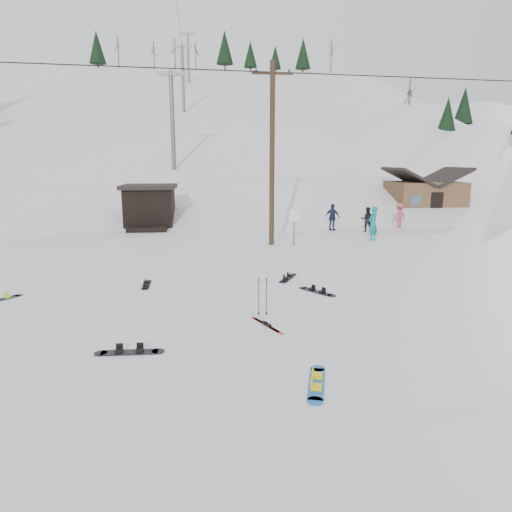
{
  "coord_description": "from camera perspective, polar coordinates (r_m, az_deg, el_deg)",
  "views": [
    {
      "loc": [
        -1.19,
        -9.1,
        4.33
      ],
      "look_at": [
        0.23,
        4.64,
        1.4
      ],
      "focal_mm": 32.0,
      "sensor_mm": 36.0,
      "label": 1
    }
  ],
  "objects": [
    {
      "name": "hero_snowboard",
      "position": [
        9.37,
        7.58,
        -15.46
      ],
      "size": [
        0.66,
        1.58,
        0.11
      ],
      "rotation": [
        0.0,
        0.0,
        1.3
      ],
      "color": "blue",
      "rests_on": "ground"
    },
    {
      "name": "board_scatter_c",
      "position": [
        16.49,
        -29.26,
        -4.73
      ],
      "size": [
        0.97,
        1.1,
        0.1
      ],
      "rotation": [
        0.0,
        0.0,
        0.87
      ],
      "color": "black",
      "rests_on": "ground"
    },
    {
      "name": "board_scatter_a",
      "position": [
        11.02,
        -15.54,
        -11.45
      ],
      "size": [
        1.58,
        0.32,
        0.11
      ],
      "rotation": [
        0.0,
        0.0,
        -0.02
      ],
      "color": "black",
      "rests_on": "ground"
    },
    {
      "name": "skier_pink",
      "position": [
        30.83,
        17.48,
        4.83
      ],
      "size": [
        1.17,
        0.94,
        1.58
      ],
      "primitive_type": "imported",
      "rotation": [
        0.0,
        0.0,
        3.54
      ],
      "color": "#BD4354",
      "rests_on": "ground"
    },
    {
      "name": "cabin",
      "position": [
        36.95,
        20.26,
        6.83
      ],
      "size": [
        5.39,
        4.4,
        3.77
      ],
      "color": "brown",
      "rests_on": "ground"
    },
    {
      "name": "hero_skis",
      "position": [
        12.27,
        1.32,
        -8.58
      ],
      "size": [
        0.72,
        1.41,
        0.08
      ],
      "rotation": [
        0.0,
        0.0,
        0.44
      ],
      "color": "#AC2511",
      "rests_on": "ground"
    },
    {
      "name": "lift_tower_far",
      "position": [
        80.86,
        -8.48,
        23.65
      ],
      "size": [
        2.2,
        0.36,
        8.0
      ],
      "color": "#595B60",
      "rests_on": "ski_slope"
    },
    {
      "name": "lift_hut",
      "position": [
        30.43,
        -13.13,
        6.07
      ],
      "size": [
        3.4,
        4.1,
        2.75
      ],
      "color": "black",
      "rests_on": "ground"
    },
    {
      "name": "lift_tower_mid",
      "position": [
        60.01,
        -9.13,
        21.45
      ],
      "size": [
        2.2,
        0.36,
        8.0
      ],
      "color": "#595B60",
      "rests_on": "ski_slope"
    },
    {
      "name": "ski_slope",
      "position": [
        66.16,
        -4.69,
        -2.35
      ],
      "size": [
        60.0,
        85.24,
        65.97
      ],
      "primitive_type": "cube",
      "rotation": [
        0.31,
        0.0,
        0.0
      ],
      "color": "silver",
      "rests_on": "ground"
    },
    {
      "name": "treeline_crest",
      "position": [
        95.21,
        -5.24,
        9.32
      ],
      "size": [
        50.0,
        6.0,
        10.0
      ],
      "primitive_type": null,
      "color": "black",
      "rests_on": "ski_slope"
    },
    {
      "name": "skier_dark",
      "position": [
        28.73,
        13.7,
        4.48
      ],
      "size": [
        0.86,
        0.76,
        1.5
      ],
      "primitive_type": "imported",
      "rotation": [
        0.0,
        0.0,
        2.85
      ],
      "color": "black",
      "rests_on": "ground"
    },
    {
      "name": "board_scatter_f",
      "position": [
        16.97,
        4.02,
        -2.74
      ],
      "size": [
        0.86,
        1.36,
        0.11
      ],
      "rotation": [
        0.0,
        0.0,
        1.08
      ],
      "color": "black",
      "rests_on": "ground"
    },
    {
      "name": "board_scatter_d",
      "position": [
        15.36,
        7.64,
        -4.4
      ],
      "size": [
        1.01,
        1.26,
        0.11
      ],
      "rotation": [
        0.0,
        0.0,
        -0.93
      ],
      "color": "black",
      "rests_on": "ground"
    },
    {
      "name": "ski_poles",
      "position": [
        12.88,
        0.83,
        -5.07
      ],
      "size": [
        0.3,
        0.08,
        1.08
      ],
      "color": "black",
      "rests_on": "ground"
    },
    {
      "name": "trail_sign",
      "position": [
        23.28,
        4.79,
        4.4
      ],
      "size": [
        0.5,
        0.09,
        1.85
      ],
      "color": "#595B60",
      "rests_on": "ground"
    },
    {
      "name": "skier_teal",
      "position": [
        25.56,
        14.41,
        3.96
      ],
      "size": [
        0.81,
        0.77,
        1.86
      ],
      "primitive_type": "imported",
      "rotation": [
        0.0,
        0.0,
        3.82
      ],
      "color": "#0C777D",
      "rests_on": "ground"
    },
    {
      "name": "board_scatter_b",
      "position": [
        16.51,
        -13.52,
        -3.48
      ],
      "size": [
        0.28,
        1.33,
        0.09
      ],
      "rotation": [
        0.0,
        0.0,
        1.6
      ],
      "color": "black",
      "rests_on": "ground"
    },
    {
      "name": "ridge_right",
      "position": [
        72.55,
        26.99,
        -1.55
      ],
      "size": [
        45.66,
        93.98,
        54.59
      ],
      "primitive_type": "cube",
      "rotation": [
        0.21,
        -0.05,
        -0.12
      ],
      "color": "silver",
      "rests_on": "ground"
    },
    {
      "name": "ground",
      "position": [
        10.15,
        1.46,
        -13.28
      ],
      "size": [
        200.0,
        200.0,
        0.0
      ],
      "primitive_type": "plane",
      "color": "silver",
      "rests_on": "ground"
    },
    {
      "name": "skier_navy",
      "position": [
        28.71,
        9.55,
        4.81
      ],
      "size": [
        1.0,
        0.95,
        1.66
      ],
      "primitive_type": "imported",
      "rotation": [
        0.0,
        0.0,
        2.41
      ],
      "color": "#1A1F41",
      "rests_on": "ground"
    },
    {
      "name": "lift_tower_near",
      "position": [
        39.36,
        -10.42,
        16.93
      ],
      "size": [
        2.2,
        0.36,
        8.0
      ],
      "color": "#595B60",
      "rests_on": "ski_slope"
    },
    {
      "name": "utility_pole",
      "position": [
        23.32,
        2.02,
        12.83
      ],
      "size": [
        2.0,
        0.26,
        9.0
      ],
      "color": "#3A2819",
      "rests_on": "ground"
    }
  ]
}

